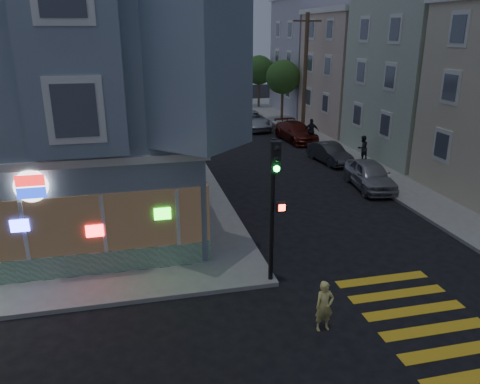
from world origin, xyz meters
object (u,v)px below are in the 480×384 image
object	(u,v)px
parked_car_c	(296,132)
parked_car_a	(370,175)
street_tree_near	(283,77)
running_child	(324,306)
traffic_signal	(274,188)
fire_hydrant	(388,181)
parked_car_d	(252,120)
utility_pole	(305,73)
pedestrian_b	(311,131)
parked_car_b	(330,153)
pedestrian_a	(362,148)
street_tree_far	(259,70)

from	to	relation	value
parked_car_c	parked_car_a	bearing A→B (deg)	-94.87
street_tree_near	running_child	distance (m)	31.85
traffic_signal	fire_hydrant	size ratio (longest dim) A/B	5.65
traffic_signal	parked_car_d	bearing A→B (deg)	84.14
street_tree_near	parked_car_c	bearing A→B (deg)	-100.53
utility_pole	parked_car_d	bearing A→B (deg)	137.33
parked_car_a	parked_car_c	distance (m)	11.42
parked_car_a	parked_car_d	xyz separation A→B (m)	(-2.10, 16.62, 0.00)
street_tree_near	pedestrian_b	bearing A→B (deg)	-95.36
parked_car_c	traffic_signal	world-z (taller)	traffic_signal
parked_car_b	utility_pole	bearing A→B (deg)	73.95
pedestrian_a	pedestrian_b	bearing A→B (deg)	-91.43
parked_car_c	traffic_signal	size ratio (longest dim) A/B	1.02
street_tree_far	pedestrian_a	distance (m)	22.92
street_tree_near	parked_car_b	world-z (taller)	street_tree_near
street_tree_far	parked_car_b	distance (m)	22.58
parked_car_d	traffic_signal	distance (m)	25.75
parked_car_c	traffic_signal	bearing A→B (deg)	-116.62
traffic_signal	parked_car_a	bearing A→B (deg)	53.78
parked_car_c	fire_hydrant	size ratio (longest dim) A/B	5.76
pedestrian_a	utility_pole	bearing A→B (deg)	-102.10
pedestrian_a	parked_car_a	size ratio (longest dim) A/B	0.37
street_tree_near	fire_hydrant	size ratio (longest dim) A/B	6.37
running_child	pedestrian_b	xyz separation A→B (m)	(7.80, 20.87, 0.30)
parked_car_c	pedestrian_a	bearing A→B (deg)	-78.19
pedestrian_a	pedestrian_b	size ratio (longest dim) A/B	0.88
street_tree_far	parked_car_d	bearing A→B (deg)	-108.33
parked_car_a	parked_car_d	world-z (taller)	parked_car_d
parked_car_a	street_tree_far	bearing A→B (deg)	93.72
street_tree_near	pedestrian_b	world-z (taller)	street_tree_near
parked_car_b	parked_car_c	size ratio (longest dim) A/B	0.78
street_tree_near	traffic_signal	size ratio (longest dim) A/B	1.13
parked_car_b	parked_car_a	bearing A→B (deg)	-97.13
pedestrian_b	traffic_signal	world-z (taller)	traffic_signal
utility_pole	parked_car_b	size ratio (longest dim) A/B	2.42
pedestrian_b	fire_hydrant	bearing A→B (deg)	103.23
parked_car_b	street_tree_far	bearing A→B (deg)	79.02
street_tree_near	fire_hydrant	world-z (taller)	street_tree_near
street_tree_near	pedestrian_a	size ratio (longest dim) A/B	3.40
parked_car_c	running_child	bearing A→B (deg)	-112.69
running_child	traffic_signal	distance (m)	3.77
parked_car_c	traffic_signal	xyz separation A→B (m)	(-7.88, -19.75, 2.63)
street_tree_near	parked_car_a	distance (m)	19.80
parked_car_a	parked_car_d	size ratio (longest dim) A/B	0.81
running_child	traffic_signal	world-z (taller)	traffic_signal
street_tree_far	traffic_signal	xyz separation A→B (m)	(-9.38, -35.82, -0.61)
traffic_signal	running_child	bearing A→B (deg)	-68.40
pedestrian_b	parked_car_b	world-z (taller)	pedestrian_b
running_child	parked_car_b	distance (m)	17.71
running_child	pedestrian_b	world-z (taller)	pedestrian_b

